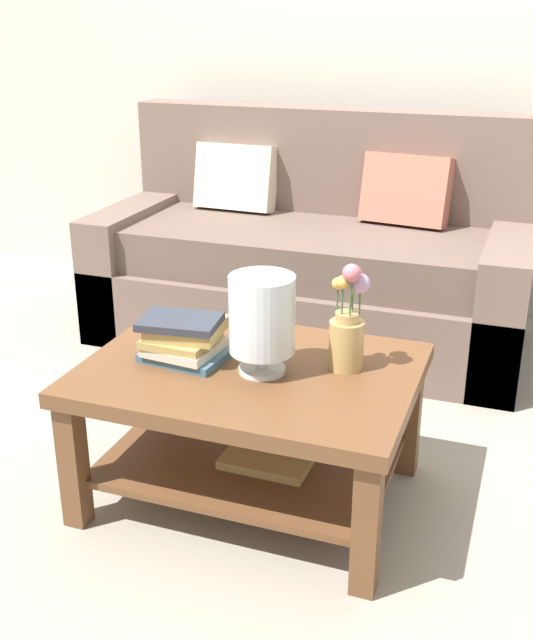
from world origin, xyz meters
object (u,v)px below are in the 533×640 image
Objects in this scene: flower_pitcher at (348,327)px; coffee_table at (251,404)px; couch at (313,263)px; glass_hurricane_vase at (262,317)px; book_stack_main at (184,338)px.

coffee_table is at bearing -161.30° from flower_pitcher.
glass_hurricane_vase is (0.26, -1.42, 0.28)m from couch.
book_stack_main is at bearing 177.77° from glass_hurricane_vase.
glass_hurricane_vase is (0.04, -0.02, 0.31)m from coffee_table.
glass_hurricane_vase is at bearing -79.52° from couch.
book_stack_main is (-0.22, -0.01, 0.20)m from coffee_table.
book_stack_main is at bearing -178.01° from coffee_table.
glass_hurricane_vase is at bearing -21.83° from coffee_table.
coffee_table is 0.40m from flower_pitcher.
coffee_table is at bearing 158.17° from glass_hurricane_vase.
flower_pitcher is at bearing -69.13° from couch.
book_stack_main reaches higher than coffee_table.
glass_hurricane_vase is (0.27, -0.01, 0.11)m from book_stack_main.
book_stack_main is at bearing -168.42° from flower_pitcher.
book_stack_main is 0.29m from glass_hurricane_vase.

